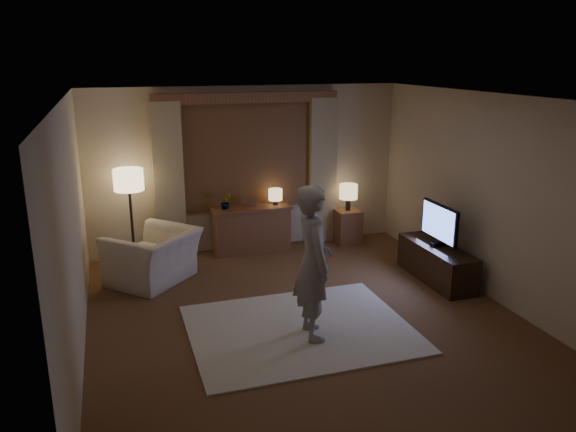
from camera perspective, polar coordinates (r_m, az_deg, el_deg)
name	(u,v)px	position (r m, az deg, el deg)	size (l,w,h in m)	color
room	(291,200)	(6.86, 0.33, 1.62)	(5.04, 5.54, 2.64)	brown
rug	(300,329)	(6.58, 1.21, -11.38)	(2.50, 2.00, 0.02)	beige
sideboard	(252,230)	(8.98, -3.72, -1.47)	(1.20, 0.40, 0.70)	brown
picture_frame	(251,203)	(8.85, -3.77, 1.31)	(0.16, 0.02, 0.20)	brown
plant	(226,202)	(8.76, -6.31, 1.42)	(0.17, 0.13, 0.30)	#999999
table_lamp_sideboard	(275,195)	(8.93, -1.29, 2.12)	(0.22, 0.22, 0.30)	black
floor_lamp	(129,185)	(8.42, -15.86, 3.03)	(0.43, 0.43, 1.47)	black
armchair	(153,257)	(7.98, -13.55, -4.07)	(1.11, 0.97, 0.72)	beige
side_table	(347,226)	(9.47, 6.05, -1.04)	(0.40, 0.40, 0.56)	brown
table_lamp_side	(348,192)	(9.31, 6.16, 2.42)	(0.30, 0.30, 0.44)	black
tv_stand	(436,263)	(8.12, 14.85, -4.64)	(0.45, 1.40, 0.50)	black
tv	(439,223)	(7.94, 15.13, -0.73)	(0.20, 0.83, 0.60)	black
person	(313,262)	(6.09, 2.57, -4.74)	(0.63, 0.41, 1.72)	gray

